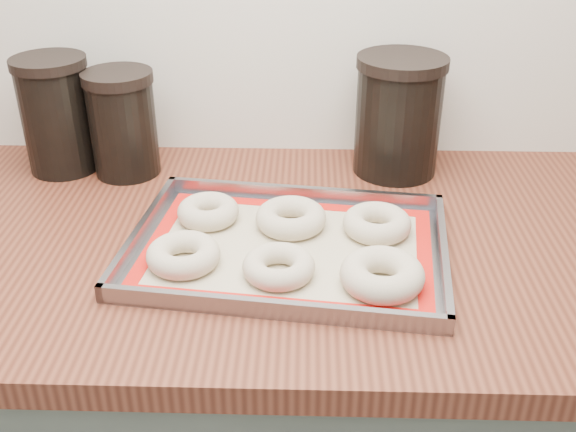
{
  "coord_description": "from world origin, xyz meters",
  "views": [
    {
      "loc": [
        0.2,
        0.78,
        1.43
      ],
      "look_at": [
        0.18,
        1.62,
        0.96
      ],
      "focal_mm": 42.0,
      "sensor_mm": 36.0,
      "label": 1
    }
  ],
  "objects_px": {
    "bagel_back_right": "(377,223)",
    "canister_right": "(398,115)",
    "bagel_front_left": "(183,255)",
    "canister_mid": "(123,123)",
    "bagel_back_left": "(208,211)",
    "bagel_front_right": "(382,275)",
    "canister_left": "(57,114)",
    "bagel_front_mid": "(279,266)",
    "baking_tray": "(288,247)",
    "bagel_back_mid": "(291,218)"
  },
  "relations": [
    {
      "from": "baking_tray",
      "to": "canister_mid",
      "type": "relative_size",
      "value": 2.63
    },
    {
      "from": "bagel_front_right",
      "to": "bagel_back_right",
      "type": "relative_size",
      "value": 1.1
    },
    {
      "from": "bagel_front_left",
      "to": "bagel_back_right",
      "type": "height_order",
      "value": "same"
    },
    {
      "from": "baking_tray",
      "to": "bagel_back_left",
      "type": "xyz_separation_m",
      "value": [
        -0.13,
        0.08,
        0.01
      ]
    },
    {
      "from": "baking_tray",
      "to": "canister_left",
      "type": "relative_size",
      "value": 2.39
    },
    {
      "from": "canister_mid",
      "to": "canister_right",
      "type": "bearing_deg",
      "value": 2.66
    },
    {
      "from": "bagel_front_left",
      "to": "bagel_front_mid",
      "type": "bearing_deg",
      "value": -10.05
    },
    {
      "from": "bagel_back_left",
      "to": "canister_mid",
      "type": "distance_m",
      "value": 0.26
    },
    {
      "from": "bagel_front_mid",
      "to": "canister_left",
      "type": "height_order",
      "value": "canister_left"
    },
    {
      "from": "baking_tray",
      "to": "bagel_back_mid",
      "type": "relative_size",
      "value": 4.53
    },
    {
      "from": "bagel_back_right",
      "to": "canister_mid",
      "type": "relative_size",
      "value": 0.55
    },
    {
      "from": "bagel_front_right",
      "to": "canister_right",
      "type": "distance_m",
      "value": 0.39
    },
    {
      "from": "baking_tray",
      "to": "bagel_back_mid",
      "type": "distance_m",
      "value": 0.06
    },
    {
      "from": "bagel_front_mid",
      "to": "canister_left",
      "type": "xyz_separation_m",
      "value": [
        -0.41,
        0.35,
        0.08
      ]
    },
    {
      "from": "canister_right",
      "to": "bagel_front_mid",
      "type": "bearing_deg",
      "value": -118.89
    },
    {
      "from": "bagel_front_right",
      "to": "canister_right",
      "type": "bearing_deg",
      "value": 81.35
    },
    {
      "from": "baking_tray",
      "to": "canister_right",
      "type": "relative_size",
      "value": 2.34
    },
    {
      "from": "bagel_back_right",
      "to": "canister_right",
      "type": "distance_m",
      "value": 0.26
    },
    {
      "from": "bagel_front_left",
      "to": "canister_right",
      "type": "distance_m",
      "value": 0.48
    },
    {
      "from": "canister_right",
      "to": "canister_mid",
      "type": "bearing_deg",
      "value": -177.34
    },
    {
      "from": "bagel_back_mid",
      "to": "bagel_back_right",
      "type": "bearing_deg",
      "value": -5.51
    },
    {
      "from": "bagel_front_right",
      "to": "canister_left",
      "type": "relative_size",
      "value": 0.55
    },
    {
      "from": "bagel_front_right",
      "to": "bagel_back_right",
      "type": "height_order",
      "value": "bagel_front_right"
    },
    {
      "from": "bagel_front_right",
      "to": "bagel_back_left",
      "type": "xyz_separation_m",
      "value": [
        -0.26,
        0.17,
        -0.0
      ]
    },
    {
      "from": "bagel_back_left",
      "to": "canister_left",
      "type": "relative_size",
      "value": 0.47
    },
    {
      "from": "bagel_back_right",
      "to": "bagel_front_right",
      "type": "bearing_deg",
      "value": -92.14
    },
    {
      "from": "bagel_front_right",
      "to": "canister_mid",
      "type": "height_order",
      "value": "canister_mid"
    },
    {
      "from": "bagel_front_mid",
      "to": "bagel_back_left",
      "type": "bearing_deg",
      "value": 127.95
    },
    {
      "from": "bagel_back_left",
      "to": "canister_mid",
      "type": "height_order",
      "value": "canister_mid"
    },
    {
      "from": "bagel_front_right",
      "to": "bagel_back_right",
      "type": "bearing_deg",
      "value": 87.86
    },
    {
      "from": "canister_mid",
      "to": "bagel_front_left",
      "type": "bearing_deg",
      "value": -63.72
    },
    {
      "from": "bagel_front_mid",
      "to": "canister_mid",
      "type": "relative_size",
      "value": 0.53
    },
    {
      "from": "bagel_back_right",
      "to": "bagel_back_left",
      "type": "bearing_deg",
      "value": 173.48
    },
    {
      "from": "bagel_back_right",
      "to": "canister_left",
      "type": "distance_m",
      "value": 0.61
    },
    {
      "from": "bagel_back_right",
      "to": "canister_mid",
      "type": "xyz_separation_m",
      "value": [
        -0.43,
        0.21,
        0.07
      ]
    },
    {
      "from": "canister_right",
      "to": "bagel_front_left",
      "type": "bearing_deg",
      "value": -134.98
    },
    {
      "from": "canister_right",
      "to": "bagel_back_right",
      "type": "bearing_deg",
      "value": -102.47
    },
    {
      "from": "bagel_back_right",
      "to": "canister_left",
      "type": "bearing_deg",
      "value": 157.64
    },
    {
      "from": "bagel_back_right",
      "to": "canister_left",
      "type": "xyz_separation_m",
      "value": [
        -0.56,
        0.23,
        0.08
      ]
    },
    {
      "from": "bagel_front_mid",
      "to": "bagel_back_mid",
      "type": "xyz_separation_m",
      "value": [
        0.01,
        0.13,
        0.0
      ]
    },
    {
      "from": "baking_tray",
      "to": "canister_mid",
      "type": "height_order",
      "value": "canister_mid"
    },
    {
      "from": "bagel_front_mid",
      "to": "canister_mid",
      "type": "bearing_deg",
      "value": 130.83
    },
    {
      "from": "bagel_front_right",
      "to": "canister_left",
      "type": "height_order",
      "value": "canister_left"
    },
    {
      "from": "bagel_front_mid",
      "to": "bagel_back_left",
      "type": "relative_size",
      "value": 1.04
    },
    {
      "from": "bagel_back_left",
      "to": "bagel_back_mid",
      "type": "relative_size",
      "value": 0.89
    },
    {
      "from": "bagel_front_left",
      "to": "canister_left",
      "type": "height_order",
      "value": "canister_left"
    },
    {
      "from": "canister_right",
      "to": "bagel_back_mid",
      "type": "bearing_deg",
      "value": -129.43
    },
    {
      "from": "baking_tray",
      "to": "bagel_front_mid",
      "type": "distance_m",
      "value": 0.07
    },
    {
      "from": "canister_right",
      "to": "canister_left",
      "type": "bearing_deg",
      "value": -179.21
    },
    {
      "from": "canister_mid",
      "to": "bagel_back_left",
      "type": "bearing_deg",
      "value": -46.98
    }
  ]
}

